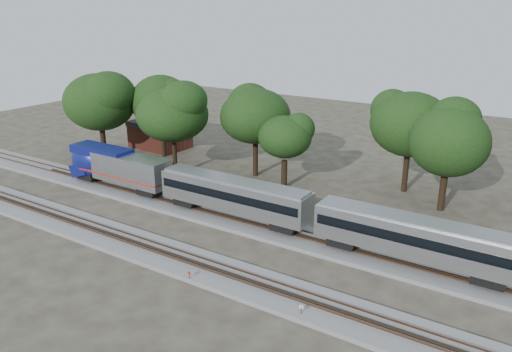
% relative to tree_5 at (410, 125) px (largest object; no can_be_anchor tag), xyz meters
% --- Properties ---
extents(ground, '(160.00, 160.00, 0.00)m').
position_rel_tree_5_xyz_m(ground, '(-10.43, -25.31, -8.59)').
color(ground, '#383328').
rests_on(ground, ground).
extents(track_far, '(160.00, 5.00, 0.73)m').
position_rel_tree_5_xyz_m(track_far, '(-10.43, -19.31, -8.39)').
color(track_far, slate).
rests_on(track_far, ground).
extents(track_near, '(160.00, 5.00, 0.73)m').
position_rel_tree_5_xyz_m(track_near, '(-10.43, -29.31, -8.39)').
color(track_near, slate).
rests_on(track_near, ground).
extents(switch_stand_red, '(0.34, 0.06, 1.06)m').
position_rel_tree_5_xyz_m(switch_stand_red, '(-8.71, -31.63, -7.91)').
color(switch_stand_red, '#512D19').
rests_on(switch_stand_red, ground).
extents(switch_stand_white, '(0.36, 0.11, 1.14)m').
position_rel_tree_5_xyz_m(switch_stand_white, '(1.62, -31.06, -7.87)').
color(switch_stand_white, '#512D19').
rests_on(switch_stand_white, ground).
extents(switch_lever, '(0.53, 0.36, 0.30)m').
position_rel_tree_5_xyz_m(switch_lever, '(-2.44, -30.94, -8.44)').
color(switch_lever, '#512D19').
rests_on(switch_lever, ground).
extents(brick_building, '(9.49, 7.00, 4.35)m').
position_rel_tree_5_xyz_m(brick_building, '(-40.17, -1.15, -6.40)').
color(brick_building, maroon).
rests_on(brick_building, ground).
extents(tree_0, '(8.74, 8.74, 12.33)m').
position_rel_tree_5_xyz_m(tree_0, '(-43.42, -10.14, -0.00)').
color(tree_0, black).
rests_on(tree_0, ground).
extents(tree_1, '(8.68, 8.68, 12.24)m').
position_rel_tree_5_xyz_m(tree_1, '(-36.01, -4.85, -0.07)').
color(tree_1, black).
rests_on(tree_1, ground).
extents(tree_2, '(8.53, 8.53, 12.03)m').
position_rel_tree_5_xyz_m(tree_2, '(-28.64, -10.59, -0.21)').
color(tree_2, black).
rests_on(tree_2, ground).
extents(tree_3, '(8.47, 8.47, 11.94)m').
position_rel_tree_5_xyz_m(tree_3, '(-19.16, -4.86, -0.28)').
color(tree_3, black).
rests_on(tree_3, ground).
extents(tree_4, '(6.82, 6.82, 9.62)m').
position_rel_tree_5_xyz_m(tree_4, '(-13.44, -6.99, -1.91)').
color(tree_4, black).
rests_on(tree_4, ground).
extents(tree_5, '(8.75, 8.75, 12.34)m').
position_rel_tree_5_xyz_m(tree_5, '(0.00, 0.00, 0.00)').
color(tree_5, black).
rests_on(tree_5, ground).
extents(tree_6, '(8.20, 8.20, 11.56)m').
position_rel_tree_5_xyz_m(tree_6, '(5.39, -3.83, -0.54)').
color(tree_6, black).
rests_on(tree_6, ground).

